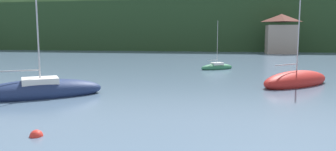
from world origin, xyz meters
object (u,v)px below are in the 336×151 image
Objects in this scene: shore_building_westcentral at (281,34)px; mooring_buoy_near at (36,136)px; sailboat_far_4 at (217,67)px; sailboat_mid_5 at (41,91)px; sailboat_mid_3 at (296,81)px.

shore_building_westcentral is 15.97× the size of mooring_buoy_near.
sailboat_far_4 is at bearing -111.07° from shore_building_westcentral.
sailboat_far_4 is 27.56m from mooring_buoy_near.
sailboat_mid_5 reaches higher than shore_building_westcentral.
sailboat_mid_5 is at bearing 119.60° from mooring_buoy_near.
shore_building_westcentral is 1.41× the size of sailboat_far_4.
shore_building_westcentral reaches higher than sailboat_far_4.
sailboat_far_4 is (-6.46, 11.24, -0.13)m from sailboat_mid_3.
shore_building_westcentral is at bearing 71.63° from mooring_buoy_near.
sailboat_mid_3 reaches higher than sailboat_far_4.
sailboat_mid_5 reaches higher than sailboat_mid_3.
mooring_buoy_near is (4.38, -7.70, -0.41)m from sailboat_mid_5.
mooring_buoy_near is at bearing -94.32° from sailboat_mid_5.
sailboat_mid_3 is at bearing 48.86° from mooring_buoy_near.
sailboat_mid_3 is at bearing -10.54° from sailboat_mid_5.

